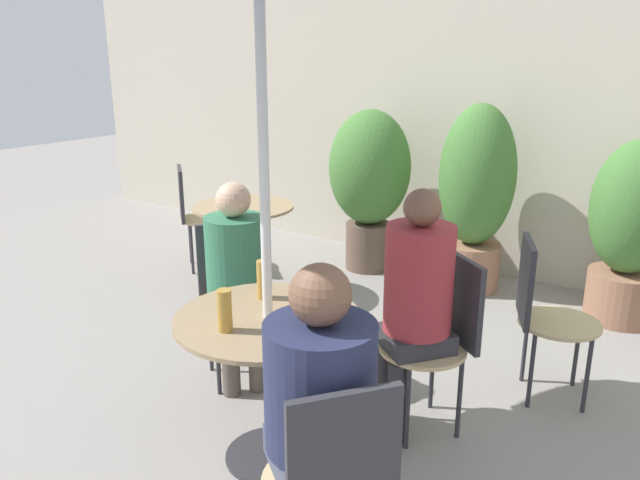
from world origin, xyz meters
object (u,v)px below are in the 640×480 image
(seated_person_0, at_px, (319,403))
(potted_plant_1, at_px, (476,191))
(potted_plant_2, at_px, (631,227))
(bistro_chair_2, at_px, (233,287))
(beer_glass_1, at_px, (310,307))
(seated_person_1, at_px, (416,294))
(beer_glass_2, at_px, (263,280))
(bistro_chair_0, at_px, (334,476))
(bistro_chair_1, at_px, (442,328))
(cafe_table_near, at_px, (269,349))
(bistro_chair_3, at_px, (542,305))
(seated_person_2, at_px, (237,268))
(bistro_chair_4, at_px, (194,209))
(beer_glass_0, at_px, (225,310))
(potted_plant_0, at_px, (370,177))
(cafe_table_far, at_px, (244,229))

(seated_person_0, bearing_deg, potted_plant_1, -131.30)
(potted_plant_2, bearing_deg, seated_person_0, -98.69)
(bistro_chair_2, distance_m, beer_glass_1, 1.08)
(seated_person_1, relative_size, beer_glass_2, 6.73)
(bistro_chair_0, height_order, bistro_chair_1, same)
(bistro_chair_0, bearing_deg, potted_plant_1, -129.47)
(cafe_table_near, relative_size, seated_person_0, 0.69)
(bistro_chair_1, xyz_separation_m, seated_person_0, (0.05, -1.12, 0.18))
(potted_plant_1, bearing_deg, bistro_chair_3, -55.61)
(seated_person_2, relative_size, beer_glass_1, 6.39)
(bistro_chair_2, bearing_deg, potted_plant_2, -2.80)
(seated_person_0, xyz_separation_m, beer_glass_1, (-0.36, 0.44, 0.10))
(cafe_table_near, height_order, potted_plant_2, potted_plant_2)
(bistro_chair_4, bearing_deg, seated_person_0, -176.13)
(seated_person_1, xyz_separation_m, beer_glass_0, (-0.49, -0.78, 0.08))
(cafe_table_near, height_order, potted_plant_1, potted_plant_1)
(beer_glass_1, relative_size, potted_plant_2, 0.14)
(cafe_table_near, xyz_separation_m, bistro_chair_3, (0.84, 1.26, -0.03))
(bistro_chair_4, xyz_separation_m, seated_person_1, (2.62, -1.09, 0.20))
(potted_plant_0, bearing_deg, seated_person_1, -54.27)
(cafe_table_near, height_order, seated_person_2, seated_person_2)
(bistro_chair_2, relative_size, seated_person_0, 0.74)
(cafe_table_near, bearing_deg, seated_person_1, 53.17)
(potted_plant_0, relative_size, potted_plant_1, 0.94)
(seated_person_2, bearing_deg, bistro_chair_2, 90.00)
(seated_person_2, distance_m, beer_glass_0, 0.83)
(cafe_table_far, relative_size, potted_plant_1, 0.52)
(seated_person_0, height_order, seated_person_2, seated_person_0)
(cafe_table_near, relative_size, bistro_chair_4, 0.93)
(bistro_chair_0, xyz_separation_m, beer_glass_2, (-0.85, 0.68, 0.28))
(beer_glass_0, height_order, beer_glass_2, beer_glass_2)
(seated_person_1, distance_m, beer_glass_1, 0.60)
(bistro_chair_1, distance_m, seated_person_1, 0.25)
(beer_glass_1, bearing_deg, potted_plant_1, 96.17)
(seated_person_0, distance_m, potted_plant_2, 3.07)
(seated_person_0, height_order, potted_plant_0, potted_plant_0)
(cafe_table_near, height_order, bistro_chair_2, bistro_chair_2)
(bistro_chair_4, relative_size, potted_plant_2, 0.70)
(seated_person_1, xyz_separation_m, seated_person_2, (-1.00, -0.15, -0.04))
(seated_person_1, bearing_deg, bistro_chair_3, 95.88)
(bistro_chair_0, distance_m, potted_plant_1, 3.20)
(bistro_chair_1, bearing_deg, cafe_table_near, -90.00)
(cafe_table_near, height_order, cafe_table_far, same)
(bistro_chair_1, relative_size, potted_plant_1, 0.61)
(beer_glass_0, height_order, beer_glass_1, beer_glass_1)
(seated_person_0, relative_size, beer_glass_1, 6.59)
(bistro_chair_4, distance_m, beer_glass_1, 2.93)
(bistro_chair_0, distance_m, seated_person_1, 1.14)
(potted_plant_0, xyz_separation_m, potted_plant_1, (0.91, 0.05, -0.01))
(cafe_table_far, distance_m, bistro_chair_4, 0.80)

